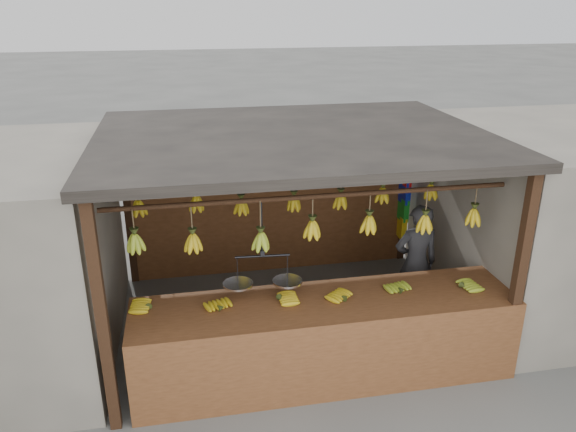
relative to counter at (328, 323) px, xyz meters
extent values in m
plane|color=#5B5B57|center=(-0.12, 1.24, -0.72)|extent=(80.00, 80.00, 0.00)
cube|color=black|center=(-2.12, -0.26, 0.43)|extent=(0.10, 0.10, 2.30)
cube|color=black|center=(1.88, -0.26, 0.43)|extent=(0.10, 0.10, 2.30)
cube|color=black|center=(-2.12, 2.74, 0.43)|extent=(0.10, 0.10, 2.30)
cube|color=black|center=(1.88, 2.74, 0.43)|extent=(0.10, 0.10, 2.30)
cube|color=black|center=(-0.12, 1.24, 1.63)|extent=(4.30, 3.30, 0.10)
cylinder|color=black|center=(-0.12, 0.24, 1.28)|extent=(4.00, 0.05, 0.05)
cylinder|color=black|center=(-0.12, 1.24, 1.28)|extent=(4.00, 0.05, 0.05)
cylinder|color=black|center=(-0.12, 2.24, 1.28)|extent=(4.00, 0.05, 0.05)
cube|color=brown|center=(-0.12, 2.74, 0.18)|extent=(4.00, 0.06, 1.80)
cube|color=slate|center=(3.48, 1.24, 0.43)|extent=(3.00, 3.00, 2.30)
cube|color=brown|center=(0.00, 0.14, 0.14)|extent=(3.95, 0.88, 0.08)
cube|color=brown|center=(0.00, -0.30, -0.27)|extent=(3.95, 0.04, 0.90)
cube|color=black|center=(-1.87, -0.25, -0.31)|extent=(0.07, 0.07, 0.82)
cube|color=black|center=(1.88, -0.25, -0.31)|extent=(0.07, 0.07, 0.82)
cube|color=black|center=(-1.87, 0.53, -0.31)|extent=(0.07, 0.07, 0.82)
cube|color=black|center=(1.88, 0.53, -0.31)|extent=(0.07, 0.07, 0.82)
ellipsoid|color=gold|center=(-1.76, 0.32, 0.21)|extent=(0.26, 0.20, 0.06)
ellipsoid|color=gold|center=(-1.06, 0.13, 0.21)|extent=(0.24, 0.28, 0.06)
ellipsoid|color=gold|center=(-0.46, 0.20, 0.21)|extent=(0.24, 0.18, 0.06)
ellipsoid|color=gold|center=(0.20, 0.09, 0.21)|extent=(0.29, 0.30, 0.06)
ellipsoid|color=#92A523|center=(0.83, 0.13, 0.21)|extent=(0.23, 0.27, 0.06)
ellipsoid|color=#92A523|center=(1.49, 0.09, 0.21)|extent=(0.26, 0.21, 0.06)
ellipsoid|color=#92A523|center=(-1.81, 0.20, 0.95)|extent=(0.16, 0.16, 0.28)
ellipsoid|color=gold|center=(-1.29, 0.26, 0.88)|extent=(0.16, 0.16, 0.28)
ellipsoid|color=#92A523|center=(-0.64, 0.21, 0.86)|extent=(0.16, 0.16, 0.28)
ellipsoid|color=gold|center=(-0.13, 0.23, 0.94)|extent=(0.16, 0.16, 0.28)
ellipsoid|color=gold|center=(0.47, 0.27, 0.93)|extent=(0.16, 0.16, 0.28)
ellipsoid|color=gold|center=(1.04, 0.20, 0.93)|extent=(0.16, 0.16, 0.28)
ellipsoid|color=gold|center=(1.61, 0.27, 0.93)|extent=(0.16, 0.16, 0.28)
ellipsoid|color=gold|center=(-1.84, 1.25, 0.92)|extent=(0.16, 0.16, 0.28)
ellipsoid|color=gold|center=(-1.21, 1.26, 0.92)|extent=(0.16, 0.16, 0.28)
ellipsoid|color=gold|center=(-0.71, 1.25, 0.85)|extent=(0.16, 0.16, 0.28)
ellipsoid|color=gold|center=(-0.10, 1.26, 0.85)|extent=(0.16, 0.16, 0.28)
ellipsoid|color=gold|center=(0.44, 1.19, 0.87)|extent=(0.16, 0.16, 0.28)
ellipsoid|color=gold|center=(0.97, 1.26, 0.88)|extent=(0.16, 0.16, 0.28)
ellipsoid|color=gold|center=(1.58, 1.24, 0.89)|extent=(0.16, 0.16, 0.28)
ellipsoid|color=gold|center=(-1.83, 2.23, 0.92)|extent=(0.16, 0.16, 0.28)
ellipsoid|color=#92A523|center=(-1.24, 2.25, 0.88)|extent=(0.16, 0.16, 0.28)
ellipsoid|color=#92A523|center=(-0.68, 2.20, 0.84)|extent=(0.16, 0.16, 0.28)
ellipsoid|color=gold|center=(-0.16, 2.24, 0.88)|extent=(0.16, 0.16, 0.28)
ellipsoid|color=gold|center=(0.44, 2.28, 0.96)|extent=(0.16, 0.16, 0.28)
ellipsoid|color=gold|center=(1.03, 2.28, 0.90)|extent=(0.16, 0.16, 0.28)
ellipsoid|color=#92A523|center=(1.59, 2.21, 0.95)|extent=(0.16, 0.16, 0.28)
cylinder|color=black|center=(-0.63, 0.24, 0.99)|extent=(0.02, 0.02, 0.59)
cylinder|color=black|center=(-0.63, 0.24, 0.70)|extent=(0.54, 0.06, 0.02)
cylinder|color=silver|center=(-0.87, 0.26, 0.40)|extent=(0.29, 0.29, 0.02)
cylinder|color=silver|center=(-0.38, 0.22, 0.40)|extent=(0.29, 0.29, 0.02)
imported|color=#262628|center=(1.38, 1.05, 0.04)|extent=(0.56, 0.37, 1.52)
cube|color=red|center=(1.82, 2.59, 0.69)|extent=(0.08, 0.26, 0.34)
cube|color=#1426BF|center=(1.82, 2.59, 0.42)|extent=(0.08, 0.26, 0.34)
cube|color=#199926|center=(1.82, 2.59, 0.15)|extent=(0.08, 0.26, 0.34)
cube|color=yellow|center=(1.82, 2.59, -0.14)|extent=(0.08, 0.26, 0.34)
camera|label=1|loc=(-1.32, -4.72, 3.07)|focal=35.00mm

